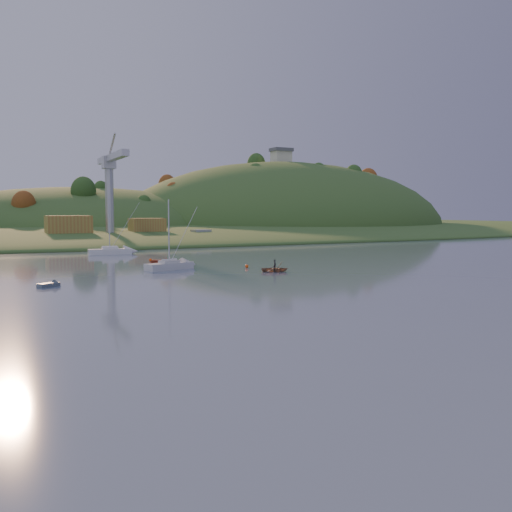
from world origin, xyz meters
name	(u,v)px	position (x,y,z in m)	size (l,w,h in m)	color
ground	(447,327)	(0.00, 0.00, 0.00)	(500.00, 500.00, 0.00)	#3C4B62
far_shore	(50,230)	(0.00, 230.00, 0.00)	(620.00, 220.00, 1.50)	#2A4C1E
shore_slope	(74,236)	(0.00, 165.00, 0.00)	(640.00, 150.00, 7.00)	#2A4C1E
hill_center	(82,232)	(10.00, 210.00, 0.00)	(140.00, 120.00, 36.00)	#2A4C1E
hill_right	(281,230)	(95.00, 195.00, 0.00)	(150.00, 130.00, 60.00)	#2A4C1E
hilltop_house	(281,155)	(95.00, 195.00, 33.40)	(9.00, 7.00, 6.45)	beige
hillside_trees	(65,234)	(0.00, 185.00, 0.00)	(280.00, 50.00, 32.00)	#284D1B
wharf	(120,238)	(5.00, 122.00, 1.20)	(42.00, 16.00, 2.40)	slate
shed_west	(68,225)	(-8.00, 123.00, 4.80)	(11.00, 8.00, 4.80)	#9E6A34
shed_east	(147,225)	(13.00, 124.00, 4.40)	(9.00, 7.00, 4.00)	#9E6A34
dock_crane	(110,177)	(2.00, 118.39, 17.17)	(3.20, 28.00, 20.30)	#B7B7BC
sailboat_near	(169,265)	(-5.44, 47.76, 0.67)	(7.55, 4.36, 10.04)	silver
sailboat_far	(110,251)	(-6.77, 80.35, 0.73)	(8.23, 3.11, 11.17)	silver
canoe	(275,269)	(6.74, 38.53, 0.38)	(2.64, 3.70, 0.77)	#906C4F
paddler	(275,267)	(6.74, 38.53, 0.73)	(0.53, 0.35, 1.46)	black
red_tender	(164,261)	(-2.71, 58.88, 0.23)	(3.36, 2.25, 1.09)	#5E1B0D
grey_dinghy	(53,284)	(-22.70, 36.30, 0.21)	(2.95, 2.27, 1.05)	slate
work_vessel	(201,237)	(26.60, 118.00, 1.16)	(13.40, 8.05, 3.25)	slate
buoy_0	(247,266)	(5.63, 45.18, 0.25)	(0.50, 0.50, 0.50)	#FF4E0D
buoy_2	(151,260)	(-4.05, 62.00, 0.25)	(0.50, 0.50, 0.50)	#FF4E0D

